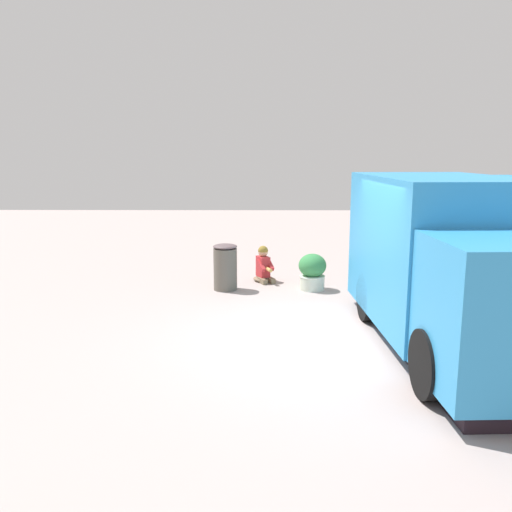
# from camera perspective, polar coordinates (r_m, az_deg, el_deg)

# --- Properties ---
(ground_plane) EXTENTS (40.00, 40.00, 0.00)m
(ground_plane) POSITION_cam_1_polar(r_m,az_deg,el_deg) (8.82, 6.82, -8.69)
(ground_plane) COLOR #AB9C99
(food_truck) EXTENTS (2.80, 5.41, 2.59)m
(food_truck) POSITION_cam_1_polar(r_m,az_deg,el_deg) (8.64, 20.03, -1.22)
(food_truck) COLOR #2F90CF
(food_truck) RESTS_ON ground_plane
(person_customer) EXTENTS (0.61, 0.77, 0.84)m
(person_customer) POSITION_cam_1_polar(r_m,az_deg,el_deg) (12.47, 0.81, -1.18)
(person_customer) COLOR #7C6A51
(person_customer) RESTS_ON ground_plane
(planter_flowering_far) EXTENTS (0.61, 0.61, 0.80)m
(planter_flowering_far) POSITION_cam_1_polar(r_m,az_deg,el_deg) (11.77, 6.01, -1.62)
(planter_flowering_far) COLOR silver
(planter_flowering_far) RESTS_ON ground_plane
(trash_bin) EXTENTS (0.52, 0.52, 1.02)m
(trash_bin) POSITION_cam_1_polar(r_m,az_deg,el_deg) (11.69, -3.29, -1.14)
(trash_bin) COLOR #5D574D
(trash_bin) RESTS_ON ground_plane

